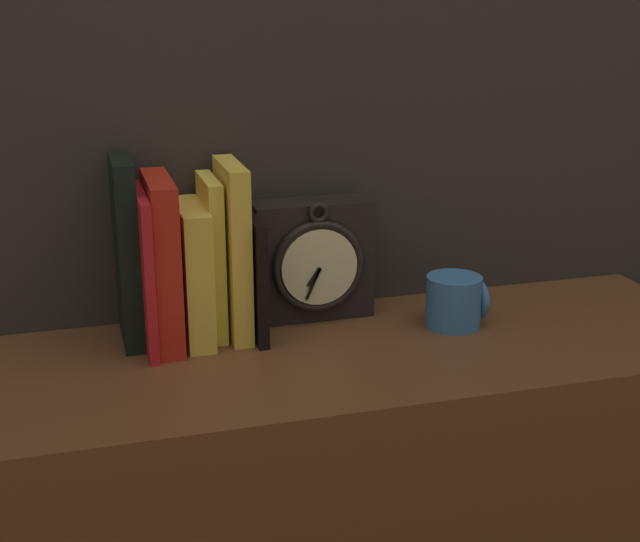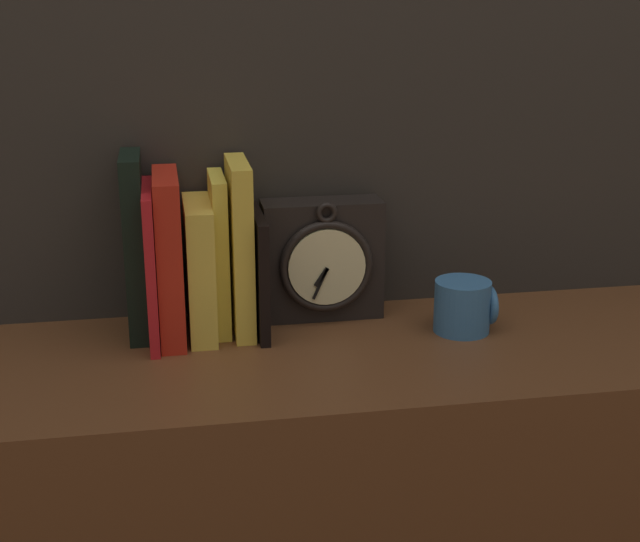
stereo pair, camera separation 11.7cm
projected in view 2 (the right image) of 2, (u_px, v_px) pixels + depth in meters
name	position (u px, v px, depth m)	size (l,w,h in m)	color
clock	(322.00, 260.00, 1.31)	(0.18, 0.08, 0.18)	black
book_slot0_black	(135.00, 246.00, 1.24)	(0.03, 0.12, 0.26)	black
book_slot1_red	(151.00, 265.00, 1.22)	(0.01, 0.16, 0.22)	red
book_slot2_red	(169.00, 257.00, 1.23)	(0.03, 0.15, 0.23)	red
book_slot3_yellow	(200.00, 269.00, 1.25)	(0.04, 0.14, 0.19)	gold
book_slot4_yellow	(219.00, 253.00, 1.26)	(0.02, 0.12, 0.22)	yellow
book_slot5_yellow	(240.00, 247.00, 1.25)	(0.03, 0.13, 0.25)	gold
book_slot6_black	(259.00, 272.00, 1.26)	(0.01, 0.15, 0.17)	black
mug	(464.00, 306.00, 1.27)	(0.09, 0.08, 0.08)	teal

